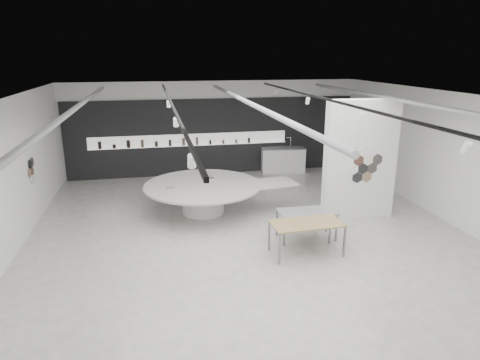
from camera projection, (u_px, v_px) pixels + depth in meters
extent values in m
cube|color=beige|center=(252.00, 240.00, 11.54)|extent=(12.00, 14.00, 0.01)
cube|color=silver|center=(254.00, 98.00, 10.46)|extent=(12.00, 14.00, 0.01)
cube|color=white|center=(214.00, 128.00, 17.57)|extent=(12.00, 0.01, 3.80)
cube|color=white|center=(409.00, 349.00, 4.42)|extent=(12.00, 0.01, 3.80)
cube|color=white|center=(458.00, 161.00, 12.16)|extent=(0.01, 14.00, 3.80)
cylinder|color=#939396|center=(77.00, 107.00, 10.16)|extent=(0.12, 12.00, 0.12)
cylinder|color=#939396|center=(249.00, 103.00, 10.98)|extent=(0.12, 12.00, 0.12)
cylinder|color=#939396|center=(397.00, 100.00, 11.79)|extent=(0.12, 12.00, 0.12)
cube|color=black|center=(171.00, 104.00, 10.10)|extent=(0.05, 13.00, 0.06)
cylinder|color=white|center=(192.00, 161.00, 5.45)|extent=(0.11, 0.18, 0.21)
cylinder|color=white|center=(176.00, 122.00, 8.55)|extent=(0.11, 0.18, 0.21)
cylinder|color=white|center=(169.00, 104.00, 11.65)|extent=(0.11, 0.18, 0.21)
cylinder|color=white|center=(164.00, 93.00, 14.75)|extent=(0.11, 0.18, 0.21)
cube|color=black|center=(330.00, 100.00, 10.87)|extent=(0.05, 13.00, 0.06)
cylinder|color=white|center=(466.00, 148.00, 6.23)|extent=(0.11, 0.18, 0.21)
cylinder|color=white|center=(361.00, 116.00, 9.33)|extent=(0.11, 0.18, 0.21)
cylinder|color=white|center=(308.00, 101.00, 12.43)|extent=(0.11, 0.18, 0.21)
cylinder|color=white|center=(276.00, 91.00, 15.52)|extent=(0.11, 0.18, 0.21)
cylinder|color=white|center=(32.00, 179.00, 12.34)|extent=(0.03, 0.28, 0.28)
cylinder|color=silver|center=(34.00, 177.00, 12.59)|extent=(0.03, 0.28, 0.28)
cylinder|color=#503128|center=(32.00, 171.00, 12.40)|extent=(0.03, 0.28, 0.28)
cylinder|color=#876D52|center=(30.00, 173.00, 12.16)|extent=(0.03, 0.28, 0.28)
cylinder|color=black|center=(30.00, 164.00, 12.21)|extent=(0.03, 0.28, 0.28)
cylinder|color=black|center=(32.00, 162.00, 12.46)|extent=(0.03, 0.28, 0.28)
cube|color=black|center=(214.00, 137.00, 17.61)|extent=(11.80, 0.10, 3.10)
cube|color=white|center=(190.00, 140.00, 17.37)|extent=(8.00, 0.06, 0.46)
cube|color=white|center=(190.00, 145.00, 17.38)|extent=(8.00, 0.18, 0.02)
cylinder|color=black|center=(100.00, 145.00, 16.65)|extent=(0.13, 0.13, 0.29)
cylinder|color=black|center=(114.00, 146.00, 16.78)|extent=(0.13, 0.13, 0.15)
cylinder|color=black|center=(128.00, 144.00, 16.86)|extent=(0.14, 0.14, 0.30)
cylinder|color=brown|center=(142.00, 143.00, 16.97)|extent=(0.12, 0.12, 0.29)
cylinder|color=black|center=(156.00, 144.00, 17.09)|extent=(0.12, 0.12, 0.21)
cylinder|color=black|center=(170.00, 143.00, 17.18)|extent=(0.10, 0.10, 0.25)
cylinder|color=brown|center=(184.00, 142.00, 17.28)|extent=(0.12, 0.12, 0.30)
cylinder|color=brown|center=(197.00, 141.00, 17.39)|extent=(0.10, 0.10, 0.31)
cylinder|color=black|center=(210.00, 142.00, 17.51)|extent=(0.09, 0.09, 0.17)
cylinder|color=brown|center=(223.00, 142.00, 17.62)|extent=(0.10, 0.10, 0.16)
cylinder|color=brown|center=(236.00, 141.00, 17.72)|extent=(0.09, 0.09, 0.15)
cylinder|color=black|center=(249.00, 140.00, 17.82)|extent=(0.09, 0.09, 0.21)
cube|color=white|center=(360.00, 161.00, 12.64)|extent=(2.20, 0.35, 3.60)
cylinder|color=black|center=(363.00, 169.00, 12.52)|extent=(0.34, 0.03, 0.34)
cylinder|color=black|center=(372.00, 168.00, 12.58)|extent=(0.34, 0.03, 0.34)
cylinder|color=white|center=(353.00, 169.00, 12.46)|extent=(0.34, 0.03, 0.34)
cylinder|color=silver|center=(368.00, 160.00, 12.47)|extent=(0.34, 0.03, 0.34)
cylinder|color=#503128|center=(359.00, 160.00, 12.42)|extent=(0.34, 0.03, 0.34)
cylinder|color=#876D52|center=(367.00, 177.00, 12.62)|extent=(0.34, 0.03, 0.34)
cylinder|color=black|center=(357.00, 177.00, 12.56)|extent=(0.34, 0.03, 0.34)
cylinder|color=black|center=(377.00, 159.00, 12.53)|extent=(0.34, 0.03, 0.34)
cylinder|color=white|center=(364.00, 151.00, 12.37)|extent=(0.34, 0.03, 0.34)
cylinder|color=silver|center=(355.00, 152.00, 12.31)|extent=(0.34, 0.03, 0.34)
cylinder|color=white|center=(203.00, 199.00, 13.46)|extent=(1.50, 1.50, 0.86)
cylinder|color=#B9B4AE|center=(203.00, 185.00, 13.33)|extent=(4.15, 4.15, 0.06)
cube|color=#B9B4AE|center=(269.00, 183.00, 13.53)|extent=(1.76, 1.24, 0.06)
cube|color=#876D52|center=(170.00, 187.00, 12.98)|extent=(0.28, 0.22, 0.01)
cube|color=#503128|center=(210.00, 178.00, 14.00)|extent=(0.28, 0.22, 0.01)
cube|color=#93794C|center=(307.00, 223.00, 10.55)|extent=(1.81, 0.97, 0.03)
cube|color=slate|center=(280.00, 249.00, 10.10)|extent=(0.05, 0.05, 0.80)
cube|color=slate|center=(269.00, 236.00, 10.84)|extent=(0.05, 0.05, 0.80)
cube|color=slate|center=(344.00, 242.00, 10.50)|extent=(0.05, 0.05, 0.80)
cube|color=slate|center=(330.00, 229.00, 11.24)|extent=(0.05, 0.05, 0.80)
cube|color=gray|center=(307.00, 212.00, 11.44)|extent=(1.54, 0.78, 0.03)
cube|color=slate|center=(284.00, 232.00, 11.10)|extent=(0.04, 0.04, 0.76)
cube|color=slate|center=(277.00, 223.00, 11.74)|extent=(0.04, 0.04, 0.76)
cube|color=slate|center=(336.00, 228.00, 11.37)|extent=(0.04, 0.04, 0.76)
cube|color=slate|center=(327.00, 219.00, 12.01)|extent=(0.04, 0.04, 0.76)
cube|color=white|center=(283.00, 160.00, 18.09)|extent=(1.86, 0.89, 1.01)
cube|color=gray|center=(283.00, 148.00, 17.94)|extent=(1.91, 0.94, 0.03)
cylinder|color=silver|center=(291.00, 142.00, 18.06)|extent=(0.03, 0.03, 0.40)
cylinder|color=silver|center=(289.00, 138.00, 18.00)|extent=(0.18, 0.05, 0.03)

